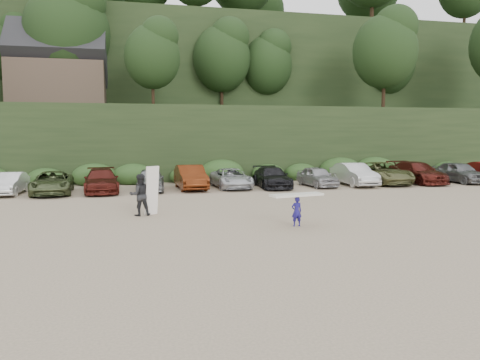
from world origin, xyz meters
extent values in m
plane|color=tan|center=(0.00, 0.00, 0.00)|extent=(120.00, 120.00, 0.00)
cube|color=black|center=(0.00, 22.00, 3.00)|extent=(80.00, 14.00, 6.00)
cube|color=black|center=(0.00, 40.00, 8.00)|extent=(90.00, 30.00, 16.00)
ellipsoid|color=black|center=(0.00, 22.00, 11.00)|extent=(66.00, 12.00, 10.00)
cube|color=#2B491E|center=(-0.55, 14.50, 0.60)|extent=(46.20, 2.00, 1.20)
cube|color=brown|center=(-12.00, 24.00, 8.00)|extent=(8.00, 6.00, 4.00)
imported|color=white|center=(-13.25, 10.02, 0.68)|extent=(1.63, 4.22, 1.37)
imported|color=#485531|center=(-10.72, 9.67, 0.71)|extent=(2.64, 5.22, 1.42)
imported|color=#4C1711|center=(-7.78, 9.87, 0.75)|extent=(2.44, 5.31, 1.50)
imported|color=slate|center=(-4.67, 9.95, 0.75)|extent=(2.05, 4.51, 1.50)
imported|color=#5D240E|center=(-1.97, 10.31, 0.81)|extent=(1.90, 4.99, 1.63)
imported|color=silver|center=(0.85, 10.26, 0.68)|extent=(2.47, 4.96, 1.35)
imported|color=black|center=(3.68, 9.88, 0.72)|extent=(2.22, 5.03, 1.44)
imported|color=#A1A0A4|center=(7.02, 9.78, 0.71)|extent=(2.02, 4.31, 1.43)
imported|color=silver|center=(9.87, 9.79, 0.81)|extent=(1.74, 4.94, 1.62)
imported|color=brown|center=(12.41, 10.33, 0.81)|extent=(2.92, 5.93, 1.62)
imported|color=#4D1711|center=(15.30, 10.14, 0.81)|extent=(2.52, 5.65, 1.61)
imported|color=slate|center=(18.66, 9.76, 0.81)|extent=(2.16, 4.85, 1.62)
imported|color=navy|center=(0.67, -3.38, 0.61)|extent=(0.46, 0.31, 1.23)
cube|color=silver|center=(0.67, -3.38, 1.30)|extent=(2.32, 1.03, 0.09)
imported|color=black|center=(-5.53, 0.59, 0.97)|extent=(1.05, 0.88, 1.94)
cube|color=white|center=(-4.98, 0.68, 1.14)|extent=(0.72, 0.60, 2.28)
camera|label=1|loc=(-5.89, -21.25, 3.82)|focal=35.00mm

